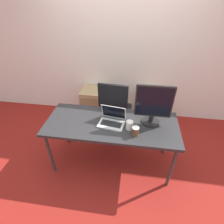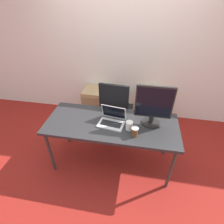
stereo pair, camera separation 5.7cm
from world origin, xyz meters
The scene contains 10 objects.
ground_plane centered at (0.00, 0.00, 0.00)m, with size 14.00×14.00×0.00m, color maroon.
wall_back centered at (0.00, 1.35, 1.30)m, with size 10.00×0.05×2.60m.
desk centered at (0.00, 0.00, 0.71)m, with size 1.72×0.70×0.76m.
office_chair centered at (-0.03, 0.63, 0.41)m, with size 0.56×0.58×1.09m.
cabinet_left centered at (-0.52, 1.10, 0.30)m, with size 0.45×0.43×0.61m.
cabinet_right centered at (0.55, 1.10, 0.30)m, with size 0.45×0.43×0.61m.
laptop_center centered at (0.01, 0.00, 0.81)m, with size 0.35×0.30×0.22m.
monitor centered at (0.50, 0.08, 1.03)m, with size 0.45×0.23×0.54m.
coffee_cup_white centered at (0.24, -0.08, 0.82)m, with size 0.09×0.09×0.11m.
coffee_cup_brown centered at (0.31, -0.18, 0.82)m, with size 0.08×0.08×0.12m.
Camera 1 is at (0.25, -1.73, 2.21)m, focal length 28.00 mm.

